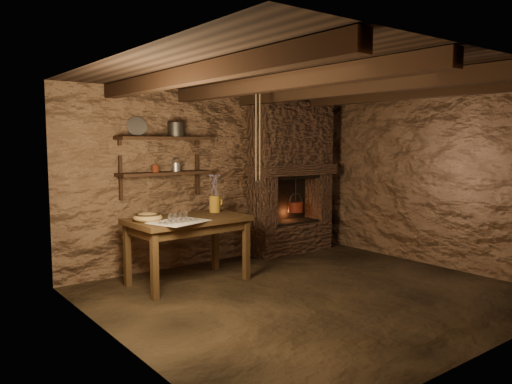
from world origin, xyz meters
TOP-DOWN VIEW (x-y plane):
  - floor at (0.00, 0.00)m, footprint 4.50×4.50m
  - back_wall at (0.00, 2.00)m, footprint 4.50×0.04m
  - front_wall at (0.00, -2.00)m, footprint 4.50×0.04m
  - left_wall at (-2.25, 0.00)m, footprint 0.04×4.00m
  - right_wall at (2.25, 0.00)m, footprint 0.04×4.00m
  - ceiling at (0.00, 0.00)m, footprint 4.50×4.00m
  - beam_far_left at (-1.50, 0.00)m, footprint 0.14×3.95m
  - beam_mid_left at (-0.50, 0.00)m, footprint 0.14×3.95m
  - beam_mid_right at (0.50, 0.00)m, footprint 0.14×3.95m
  - beam_far_right at (1.50, 0.00)m, footprint 0.14×3.95m
  - shelf_lower at (-0.85, 1.84)m, footprint 1.25×0.30m
  - shelf_upper at (-0.85, 1.84)m, footprint 1.25×0.30m
  - hearth at (1.25, 1.77)m, footprint 1.43×0.51m
  - work_table at (-0.88, 1.23)m, footprint 1.44×0.86m
  - linen_cloth at (-1.13, 0.98)m, footprint 0.70×0.63m
  - pewter_cutlery_row at (-1.13, 0.96)m, footprint 0.53×0.33m
  - drinking_glasses at (-1.12, 1.09)m, footprint 0.19×0.06m
  - stoneware_jug at (-0.38, 1.39)m, footprint 0.16×0.15m
  - wooden_bowl at (-1.38, 1.26)m, footprint 0.34×0.34m
  - iron_stockpot at (-0.69, 1.84)m, footprint 0.23×0.23m
  - tin_pan at (-1.18, 1.94)m, footprint 0.27×0.18m
  - small_kettle at (-0.69, 1.84)m, footprint 0.19×0.17m
  - rusty_tin at (-0.99, 1.84)m, footprint 0.10×0.10m
  - red_pot at (1.31, 1.72)m, footprint 0.28×0.28m
  - hanging_ropes at (0.05, 1.05)m, footprint 0.08×0.08m

SIDE VIEW (x-z plane):
  - floor at x=0.00m, z-range 0.00..0.00m
  - work_table at x=-0.88m, z-range 0.03..0.84m
  - red_pot at x=1.31m, z-range 0.44..0.98m
  - linen_cloth at x=-1.13m, z-range 0.80..0.81m
  - pewter_cutlery_row at x=-1.13m, z-range 0.81..0.82m
  - wooden_bowl at x=-1.38m, z-range 0.79..0.90m
  - drinking_glasses at x=-1.12m, z-range 0.81..0.89m
  - stoneware_jug at x=-0.38m, z-range 0.77..1.26m
  - back_wall at x=0.00m, z-range 0.00..2.40m
  - front_wall at x=0.00m, z-range 0.00..2.40m
  - left_wall at x=-2.25m, z-range 0.00..2.40m
  - right_wall at x=2.25m, z-range 0.00..2.40m
  - hearth at x=1.25m, z-range 0.08..2.38m
  - shelf_lower at x=-0.85m, z-range 1.28..1.32m
  - rusty_tin at x=-0.99m, z-range 1.32..1.41m
  - small_kettle at x=-0.69m, z-range 1.29..1.46m
  - shelf_upper at x=-0.85m, z-range 1.73..1.77m
  - hanging_ropes at x=0.05m, z-range 1.20..2.40m
  - iron_stockpot at x=-0.69m, z-range 1.77..1.93m
  - tin_pan at x=-1.18m, z-range 1.77..2.02m
  - beam_far_left at x=-1.50m, z-range 2.23..2.39m
  - beam_mid_left at x=-0.50m, z-range 2.23..2.39m
  - beam_mid_right at x=0.50m, z-range 2.23..2.39m
  - beam_far_right at x=1.50m, z-range 2.23..2.39m
  - ceiling at x=0.00m, z-range 2.38..2.42m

